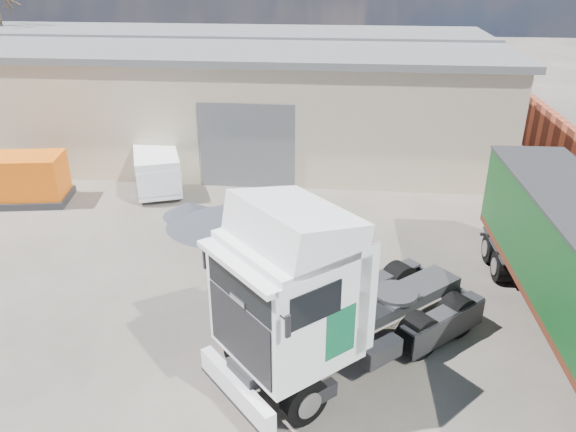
{
  "coord_description": "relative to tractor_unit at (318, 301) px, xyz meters",
  "views": [
    {
      "loc": [
        1.89,
        -12.09,
        9.08
      ],
      "look_at": [
        0.4,
        3.0,
        1.97
      ],
      "focal_mm": 35.0,
      "sensor_mm": 36.0,
      "label": 1
    }
  ],
  "objects": [
    {
      "name": "ground",
      "position": [
        -1.52,
        1.4,
        -1.95
      ],
      "size": [
        120.0,
        120.0,
        0.0
      ],
      "primitive_type": "plane",
      "color": "black",
      "rests_on": "ground"
    },
    {
      "name": "gravel_heap",
      "position": [
        -3.82,
        7.42,
        -1.52
      ],
      "size": [
        5.11,
        4.81,
        0.91
      ],
      "rotation": [
        0.0,
        0.0,
        -0.1
      ],
      "color": "#1F232A",
      "rests_on": "ground"
    },
    {
      "name": "warehouse",
      "position": [
        -7.52,
        17.39,
        0.71
      ],
      "size": [
        30.6,
        12.6,
        5.42
      ],
      "color": "#C1AF94",
      "rests_on": "ground"
    },
    {
      "name": "orange_skip",
      "position": [
        -12.02,
        8.95,
        -1.1
      ],
      "size": [
        3.37,
        2.42,
        1.93
      ],
      "rotation": [
        0.0,
        0.0,
        0.17
      ],
      "color": "#2D2D30",
      "rests_on": "ground"
    },
    {
      "name": "tractor_unit",
      "position": [
        0.0,
        0.0,
        0.0
      ],
      "size": [
        6.77,
        6.47,
        4.63
      ],
      "rotation": [
        0.0,
        0.0,
        -0.84
      ],
      "color": "black",
      "rests_on": "ground"
    },
    {
      "name": "panel_van",
      "position": [
        -7.32,
        10.87,
        -1.06
      ],
      "size": [
        3.09,
        4.54,
        1.72
      ],
      "rotation": [
        0.0,
        0.0,
        0.36
      ],
      "color": "black",
      "rests_on": "ground"
    }
  ]
}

